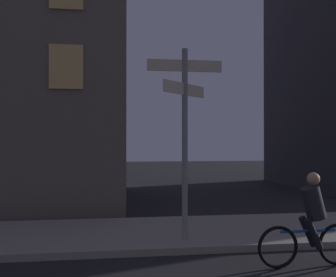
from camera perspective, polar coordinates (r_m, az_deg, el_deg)
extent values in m
cube|color=gray|center=(8.89, -2.79, -13.90)|extent=(40.00, 3.01, 0.14)
cylinder|color=gray|center=(7.87, 2.52, -0.78)|extent=(0.12, 0.12, 3.91)
cube|color=beige|center=(8.02, 2.51, 10.75)|extent=(1.56, 0.03, 0.24)
cube|color=beige|center=(7.94, 2.51, 7.33)|extent=(1.03, 1.03, 0.24)
torus|color=black|center=(6.95, 16.02, -15.25)|extent=(0.72, 0.08, 0.72)
cylinder|color=#1959A5|center=(7.15, 20.08, -12.77)|extent=(1.00, 0.08, 0.04)
cylinder|color=#26262D|center=(7.11, 20.78, -8.94)|extent=(0.46, 0.33, 0.61)
sphere|color=tan|center=(7.06, 20.77, -5.61)|extent=(0.22, 0.22, 0.22)
cylinder|color=black|center=(7.10, 20.82, -13.10)|extent=(0.34, 0.13, 0.55)
cylinder|color=black|center=(7.25, 20.07, -12.83)|extent=(0.34, 0.13, 0.55)
cube|color=#F2C672|center=(10.88, -14.89, 10.26)|extent=(0.90, 0.06, 1.20)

